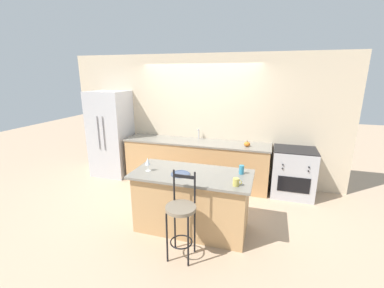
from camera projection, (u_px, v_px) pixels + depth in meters
ground_plane at (190, 190)px, 5.26m from camera, size 18.00×18.00×0.00m
wall_back at (200, 119)px, 5.56m from camera, size 6.00×0.07×2.70m
back_counter at (196, 162)px, 5.49m from camera, size 3.05×0.70×0.94m
sink_faucet at (199, 133)px, 5.51m from camera, size 0.02×0.13×0.22m
kitchen_island at (192, 201)px, 3.84m from camera, size 1.74×0.84×0.90m
refrigerator at (111, 134)px, 5.88m from camera, size 0.83×0.74×1.93m
oven_range at (293, 172)px, 4.93m from camera, size 0.77×0.66×0.93m
bar_stool_near at (181, 216)px, 3.20m from camera, size 0.38×0.38×1.14m
dinner_plate at (180, 174)px, 3.67m from camera, size 0.28×0.28×0.02m
wine_glass at (148, 162)px, 3.77m from camera, size 0.08×0.08×0.20m
coffee_mug at (236, 182)px, 3.29m from camera, size 0.12×0.08×0.10m
tumbler_cup at (242, 170)px, 3.68m from camera, size 0.07×0.07×0.13m
pumpkin_decoration at (247, 144)px, 4.95m from camera, size 0.12×0.12×0.12m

